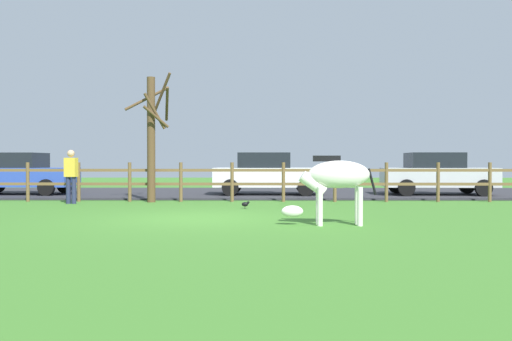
% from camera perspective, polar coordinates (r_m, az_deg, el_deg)
% --- Properties ---
extents(ground_plane, '(60.00, 60.00, 0.00)m').
position_cam_1_polar(ground_plane, '(12.36, -6.09, -5.04)').
color(ground_plane, '#3D7528').
extents(parking_asphalt, '(28.00, 7.40, 0.05)m').
position_cam_1_polar(parking_asphalt, '(21.59, -3.21, -2.38)').
color(parking_asphalt, '#2D2D33').
rests_on(parking_asphalt, ground_plane).
extents(paddock_fence, '(21.45, 0.11, 1.26)m').
position_cam_1_polar(paddock_fence, '(17.31, -5.26, -0.95)').
color(paddock_fence, brown).
rests_on(paddock_fence, ground_plane).
extents(bare_tree, '(1.61, 1.57, 4.10)m').
position_cam_1_polar(bare_tree, '(17.38, -10.91, 3.86)').
color(bare_tree, '#513A23').
rests_on(bare_tree, ground_plane).
extents(zebra, '(1.93, 0.48, 1.41)m').
position_cam_1_polar(zebra, '(11.03, 8.33, -0.95)').
color(zebra, white).
rests_on(zebra, ground_plane).
extents(crow_on_grass, '(0.21, 0.10, 0.20)m').
position_cam_1_polar(crow_on_grass, '(14.73, -1.13, -3.57)').
color(crow_on_grass, black).
rests_on(crow_on_grass, ground_plane).
extents(parked_car_silver, '(4.06, 1.99, 1.56)m').
position_cam_1_polar(parked_car_silver, '(21.07, 18.58, -0.29)').
color(parked_car_silver, '#B7BABF').
rests_on(parked_car_silver, parking_asphalt).
extents(parked_car_white, '(4.04, 1.97, 1.56)m').
position_cam_1_polar(parked_car_white, '(20.10, 1.21, -0.30)').
color(parked_car_white, white).
rests_on(parked_car_white, parking_asphalt).
extents(parked_car_blue, '(4.05, 1.97, 1.56)m').
position_cam_1_polar(parked_car_blue, '(22.14, -23.71, -0.26)').
color(parked_car_blue, '#2D4CAD').
rests_on(parked_car_blue, parking_asphalt).
extents(visitor_near_fence, '(0.39, 0.27, 1.64)m').
position_cam_1_polar(visitor_near_fence, '(17.33, -18.95, -0.35)').
color(visitor_near_fence, '#232847').
rests_on(visitor_near_fence, ground_plane).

